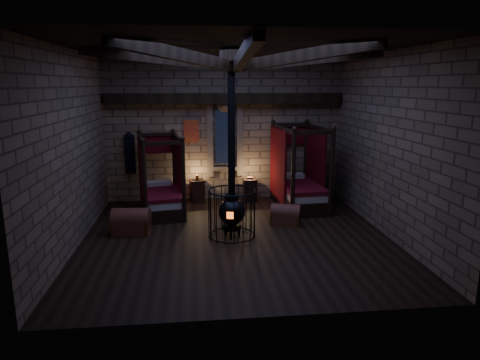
{
  "coord_description": "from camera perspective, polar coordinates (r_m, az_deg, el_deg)",
  "views": [
    {
      "loc": [
        -0.93,
        -9.3,
        3.47
      ],
      "look_at": [
        0.15,
        0.6,
        1.22
      ],
      "focal_mm": 32.0,
      "sensor_mm": 36.0,
      "label": 1
    }
  ],
  "objects": [
    {
      "name": "bed_left",
      "position": [
        11.91,
        -10.44,
        -1.83
      ],
      "size": [
        1.37,
        2.15,
        2.1
      ],
      "rotation": [
        0.0,
        0.0,
        0.16
      ],
      "color": "black",
      "rests_on": "ground"
    },
    {
      "name": "trunk_left",
      "position": [
        10.43,
        -14.29,
        -5.48
      ],
      "size": [
        0.91,
        0.62,
        0.63
      ],
      "rotation": [
        0.0,
        0.0,
        -0.08
      ],
      "color": "brown",
      "rests_on": "ground"
    },
    {
      "name": "bed_right",
      "position": [
        12.42,
        7.79,
        -0.89
      ],
      "size": [
        1.32,
        2.29,
        2.31
      ],
      "rotation": [
        0.0,
        0.0,
        0.07
      ],
      "color": "black",
      "rests_on": "ground"
    },
    {
      "name": "room",
      "position": [
        9.44,
        -0.56,
        14.39
      ],
      "size": [
        7.02,
        7.02,
        4.29
      ],
      "color": "black",
      "rests_on": "ground"
    },
    {
      "name": "trunk_right",
      "position": [
        10.86,
        6.1,
        -4.68
      ],
      "size": [
        0.83,
        0.67,
        0.53
      ],
      "rotation": [
        0.0,
        0.0,
        -0.33
      ],
      "color": "brown",
      "rests_on": "ground"
    },
    {
      "name": "nightstand_right",
      "position": [
        12.82,
        1.33,
        -1.34
      ],
      "size": [
        0.44,
        0.42,
        0.75
      ],
      "rotation": [
        0.0,
        0.0,
        0.03
      ],
      "color": "black",
      "rests_on": "ground"
    },
    {
      "name": "stove",
      "position": [
        9.81,
        -1.1,
        -3.95
      ],
      "size": [
        1.09,
        1.09,
        4.05
      ],
      "rotation": [
        0.0,
        0.0,
        -0.21
      ],
      "color": "black",
      "rests_on": "ground"
    },
    {
      "name": "nightstand_left",
      "position": [
        12.82,
        -5.7,
        -1.42
      ],
      "size": [
        0.5,
        0.49,
        0.83
      ],
      "rotation": [
        0.0,
        0.0,
        0.21
      ],
      "color": "black",
      "rests_on": "ground"
    }
  ]
}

